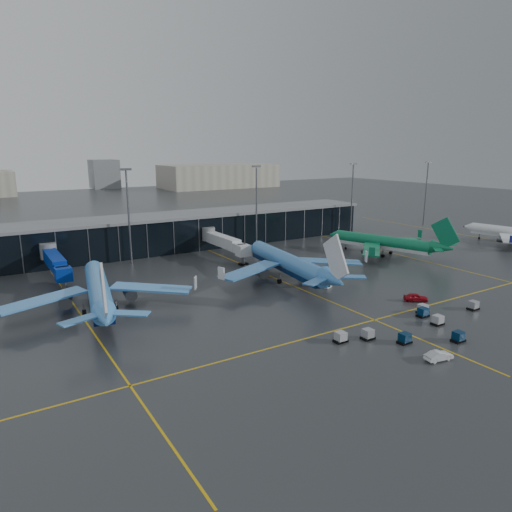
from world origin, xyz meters
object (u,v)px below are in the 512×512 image
airliner_aer_lingus (382,234)px  baggage_carts (418,324)px  airliner_arkefly (97,277)px  service_van_red (416,297)px  service_van_white (439,356)px  mobile_airstair (324,283)px  airliner_klm_near (287,252)px

airliner_aer_lingus → baggage_carts: airliner_aer_lingus is taller
airliner_arkefly → airliner_aer_lingus: airliner_arkefly is taller
baggage_carts → service_van_red: 14.86m
airliner_arkefly → service_van_white: bearing=-43.0°
mobile_airstair → baggage_carts: bearing=-114.9°
airliner_aer_lingus → service_van_white: bearing=-148.1°
airliner_klm_near → service_van_white: airliner_klm_near is taller
mobile_airstair → service_van_white: size_ratio=0.85×
airliner_arkefly → service_van_white: 61.72m
mobile_airstair → service_van_white: bearing=-125.5°
service_van_white → airliner_arkefly: bearing=46.5°
airliner_aer_lingus → mobile_airstair: airliner_aer_lingus is taller
airliner_klm_near → airliner_aer_lingus: airliner_klm_near is taller
mobile_airstair → service_van_red: bearing=-82.9°
airliner_klm_near → mobile_airstair: bearing=-60.6°
airliner_klm_near → airliner_aer_lingus: size_ratio=1.12×
baggage_carts → service_van_red: size_ratio=7.18×
service_van_white → service_van_red: bearing=-34.6°
airliner_klm_near → airliner_aer_lingus: 39.28m
baggage_carts → mobile_airstair: bearing=86.4°
baggage_carts → service_van_red: baggage_carts is taller
airliner_klm_near → mobile_airstair: (3.69, -9.20, -6.04)m
airliner_arkefly → airliner_aer_lingus: 81.77m
airliner_aer_lingus → mobile_airstair: bearing=-173.8°
service_van_white → baggage_carts: bearing=-28.3°
airliner_arkefly → baggage_carts: (44.89, -38.90, -5.76)m
airliner_arkefly → service_van_white: airliner_arkefly is taller
service_van_red → service_van_white: service_van_red is taller
airliner_klm_near → airliner_aer_lingus: (38.71, 6.66, -0.74)m
airliner_aer_lingus → mobile_airstair: size_ratio=10.44×
baggage_carts → mobile_airstair: 27.40m
airliner_arkefly → airliner_aer_lingus: bearing=12.8°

